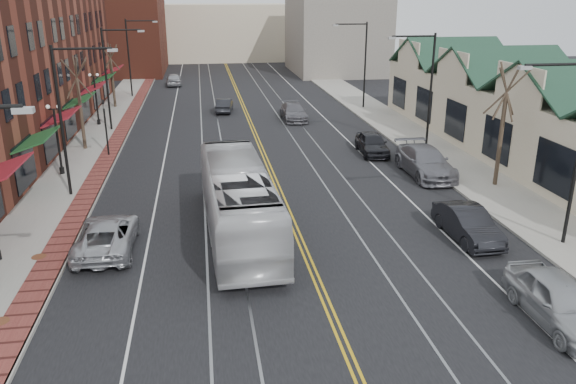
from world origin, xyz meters
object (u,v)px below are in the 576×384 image
object	(u,v)px
parked_car_a	(559,300)
parked_car_c	(425,162)
parked_car_b	(468,224)
parked_suv	(107,235)
transit_bus	(238,201)
parked_car_d	(372,143)

from	to	relation	value
parked_car_a	parked_car_c	bearing A→B (deg)	84.45
parked_car_b	parked_car_c	distance (m)	9.58
parked_suv	parked_car_a	bearing A→B (deg)	152.94
transit_bus	parked_car_a	bearing A→B (deg)	136.15
parked_car_b	parked_car_c	world-z (taller)	parked_car_c
parked_car_d	parked_car_a	bearing A→B (deg)	-86.87
parked_suv	parked_car_a	world-z (taller)	parked_car_a
parked_suv	parked_car_c	world-z (taller)	parked_car_c
parked_car_a	parked_car_b	size ratio (longest dim) A/B	1.07
parked_car_b	parked_car_d	xyz separation A→B (m)	(-0.06, 14.63, 0.02)
parked_car_a	parked_car_b	xyz separation A→B (m)	(0.06, 6.96, -0.08)
parked_car_a	parked_car_d	bearing A→B (deg)	90.72
parked_suv	parked_car_b	bearing A→B (deg)	175.70
parked_car_d	parked_suv	bearing A→B (deg)	-136.88
transit_bus	parked_suv	distance (m)	5.92
parked_car_b	parked_car_a	bearing A→B (deg)	-91.97
parked_car_d	transit_bus	bearing A→B (deg)	-125.97
parked_car_b	transit_bus	bearing A→B (deg)	166.89
parked_suv	parked_car_c	size ratio (longest dim) A/B	0.88
parked_car_b	parked_car_c	xyz separation A→B (m)	(1.74, 9.42, 0.12)
transit_bus	parked_car_a	size ratio (longest dim) A/B	2.49
parked_suv	parked_car_b	distance (m)	16.06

